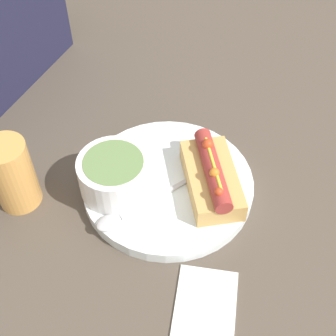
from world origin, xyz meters
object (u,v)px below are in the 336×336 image
at_px(hot_dog, 212,177).
at_px(drinking_glass, 12,174).
at_px(soup_bowl, 115,174).
at_px(spoon, 123,215).

relative_size(hot_dog, drinking_glass, 1.35).
distance_m(soup_bowl, spoon, 0.06).
distance_m(soup_bowl, drinking_glass, 0.15).
bearing_deg(spoon, soup_bowl, -110.00).
distance_m(hot_dog, drinking_glass, 0.29).
relative_size(spoon, drinking_glass, 1.32).
height_order(hot_dog, spoon, hot_dog).
bearing_deg(hot_dog, drinking_glass, 82.35).
xyz_separation_m(spoon, drinking_glass, (-0.02, 0.17, 0.03)).
height_order(hot_dog, drinking_glass, drinking_glass).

